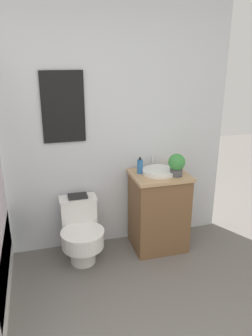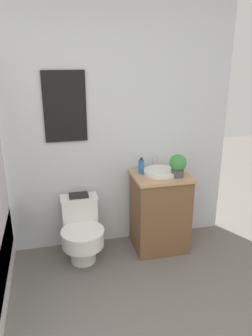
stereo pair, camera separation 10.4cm
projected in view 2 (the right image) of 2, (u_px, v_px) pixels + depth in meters
The scene contains 7 objects.
wall_back at pixel (63, 127), 3.09m from camera, with size 3.35×0.07×2.50m.
toilet at pixel (82, 231), 3.15m from camera, with size 0.41×0.54×0.60m.
vanity at pixel (160, 211), 3.31m from camera, with size 0.55×0.47×0.80m.
sink at pixel (160, 172), 3.20m from camera, with size 0.33×0.37×0.13m.
soap_bottle at pixel (141, 166), 3.19m from camera, with size 0.06×0.06×0.16m.
potted_plant at pixel (178, 165), 3.09m from camera, with size 0.16×0.16×0.22m.
book_on_tank at pixel (79, 195), 3.18m from camera, with size 0.18×0.12×0.02m.
Camera 2 is at (-0.12, -0.94, 1.91)m, focal length 35.00 mm.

